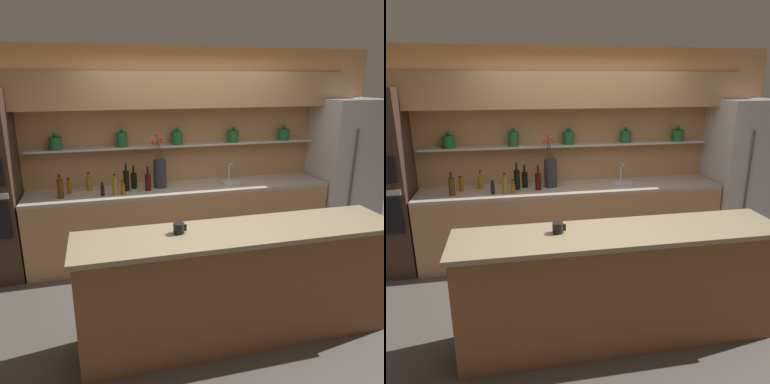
% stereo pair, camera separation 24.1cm
% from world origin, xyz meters
% --- Properties ---
extents(ground_plane, '(12.00, 12.00, 0.00)m').
position_xyz_m(ground_plane, '(0.00, 0.00, 0.00)').
color(ground_plane, '#4C4742').
extents(back_wall_unit, '(5.20, 0.44, 2.60)m').
position_xyz_m(back_wall_unit, '(-0.00, 1.53, 1.55)').
color(back_wall_unit, tan).
rests_on(back_wall_unit, ground_plane).
extents(back_counter_unit, '(3.75, 0.62, 0.92)m').
position_xyz_m(back_counter_unit, '(-0.10, 1.24, 0.46)').
color(back_counter_unit, tan).
rests_on(back_counter_unit, ground_plane).
extents(island_counter, '(2.75, 0.61, 1.02)m').
position_xyz_m(island_counter, '(0.00, -0.48, 0.51)').
color(island_counter, brown).
rests_on(island_counter, ground_plane).
extents(refrigerator, '(0.81, 0.73, 1.97)m').
position_xyz_m(refrigerator, '(2.19, 1.20, 0.98)').
color(refrigerator, '#B7B7BC').
rests_on(refrigerator, ground_plane).
extents(flower_vase, '(0.18, 0.17, 0.68)m').
position_xyz_m(flower_vase, '(-0.38, 1.29, 1.12)').
color(flower_vase, '#2D2D33').
rests_on(flower_vase, back_counter_unit).
extents(sink_fixture, '(0.27, 0.27, 0.25)m').
position_xyz_m(sink_fixture, '(0.55, 1.25, 0.95)').
color(sink_fixture, '#B7B7BC').
rests_on(sink_fixture, back_counter_unit).
extents(bottle_sauce_0, '(0.05, 0.05, 0.16)m').
position_xyz_m(bottle_sauce_0, '(-1.08, 1.11, 0.99)').
color(bottle_sauce_0, black).
rests_on(bottle_sauce_0, back_counter_unit).
extents(bottle_wine_1, '(0.07, 0.07, 0.30)m').
position_xyz_m(bottle_wine_1, '(-0.54, 1.19, 1.03)').
color(bottle_wine_1, '#380C0C').
rests_on(bottle_wine_1, back_counter_unit).
extents(bottle_oil_2, '(0.06, 0.06, 0.22)m').
position_xyz_m(bottle_oil_2, '(-1.23, 1.37, 1.01)').
color(bottle_oil_2, olive).
rests_on(bottle_oil_2, back_counter_unit).
extents(bottle_wine_3, '(0.07, 0.07, 0.29)m').
position_xyz_m(bottle_wine_3, '(-0.69, 1.32, 1.02)').
color(bottle_wine_3, black).
rests_on(bottle_wine_3, back_counter_unit).
extents(bottle_sauce_4, '(0.05, 0.05, 0.17)m').
position_xyz_m(bottle_sauce_4, '(-0.84, 1.10, 0.99)').
color(bottle_sauce_4, '#9E4C0A').
rests_on(bottle_sauce_4, back_counter_unit).
extents(bottle_spirit_5, '(0.07, 0.07, 0.27)m').
position_xyz_m(bottle_spirit_5, '(-1.54, 1.14, 1.03)').
color(bottle_spirit_5, '#4C2D0C').
rests_on(bottle_spirit_5, back_counter_unit).
extents(bottle_oil_6, '(0.06, 0.06, 0.25)m').
position_xyz_m(bottle_oil_6, '(-0.93, 1.10, 1.02)').
color(bottle_oil_6, olive).
rests_on(bottle_oil_6, back_counter_unit).
extents(bottle_wine_7, '(0.07, 0.07, 0.34)m').
position_xyz_m(bottle_wine_7, '(-0.79, 1.24, 1.05)').
color(bottle_wine_7, black).
rests_on(bottle_wine_7, back_counter_unit).
extents(bottle_sauce_8, '(0.05, 0.05, 0.19)m').
position_xyz_m(bottle_sauce_8, '(-1.46, 1.30, 1.00)').
color(bottle_sauce_8, '#9E4C0A').
rests_on(bottle_sauce_8, back_counter_unit).
extents(coffee_mug, '(0.11, 0.09, 0.09)m').
position_xyz_m(coffee_mug, '(-0.52, -0.42, 1.06)').
color(coffee_mug, black).
rests_on(coffee_mug, island_counter).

